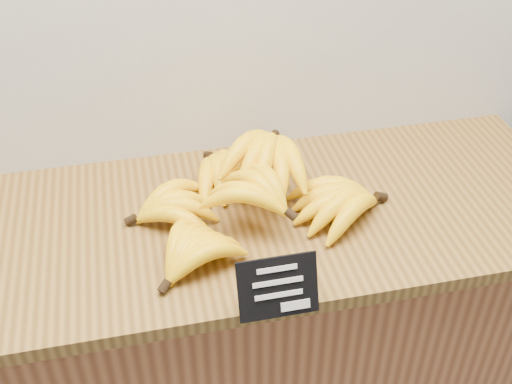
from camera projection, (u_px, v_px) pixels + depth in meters
name	position (u px, v px, depth m)	size (l,w,h in m)	color
counter	(252.00, 360.00, 1.61)	(1.42, 0.50, 0.90)	#9A5B31
counter_top	(251.00, 218.00, 1.33)	(1.39, 0.54, 0.03)	brown
chalkboard_sign	(278.00, 288.00, 1.08)	(0.14, 0.01, 0.11)	black
banana_pile	(252.00, 194.00, 1.28)	(0.53, 0.39, 0.12)	yellow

